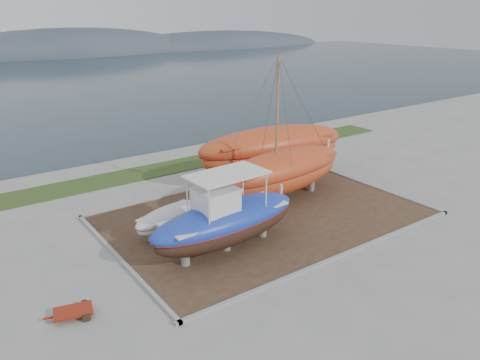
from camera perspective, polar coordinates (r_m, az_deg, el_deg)
ground at (r=25.48m, az=8.66°, el=-7.40°), size 140.00×140.00×0.00m
dirt_patch at (r=28.15m, az=3.02°, el=-4.36°), size 18.00×12.00×0.06m
curb_frame at (r=28.13m, az=3.02°, el=-4.28°), size 18.60×12.60×0.15m
grass_strip at (r=37.20m, az=-8.06°, el=1.65°), size 44.00×3.00×0.08m
sea at (r=88.23m, az=-25.19°, el=10.58°), size 260.00×100.00×0.04m
blue_caique at (r=23.39m, az=-1.74°, el=-4.01°), size 8.67×3.11×4.11m
white_dinghy at (r=26.12m, az=-8.61°, el=-4.85°), size 4.90×2.98×1.38m
orange_sailboat at (r=28.76m, az=5.23°, el=5.82°), size 10.46×3.95×9.13m
orange_bare_hull at (r=33.51m, az=3.99°, el=3.17°), size 11.88×4.94×3.78m
red_trailer at (r=20.66m, az=-19.65°, el=-15.06°), size 2.45×1.63×0.32m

